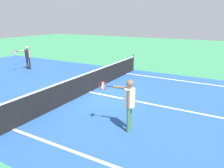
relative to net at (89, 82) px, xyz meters
name	(u,v)px	position (x,y,z in m)	size (l,w,h in m)	color
ground_plane	(89,92)	(0.00, 0.00, -0.49)	(60.00, 60.00, 0.00)	#337F51
court_surface_inbounds	(89,92)	(0.00, 0.00, -0.49)	(10.62, 24.40, 0.00)	#234C93
line_center_service	(154,105)	(0.00, -3.20, -0.49)	(0.10, 6.40, 0.01)	white
net	(89,82)	(0.00, 0.00, 0.00)	(10.20, 0.09, 1.07)	#33383D
player_near	(129,100)	(-2.39, -3.15, 0.52)	(0.41, 1.21, 1.63)	#3F7247
player_far	(27,55)	(1.90, 6.38, 0.48)	(1.19, 0.46, 1.57)	black
tennis_ball_near_net	(130,88)	(1.44, -1.45, -0.46)	(0.07, 0.07, 0.07)	#CCE033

